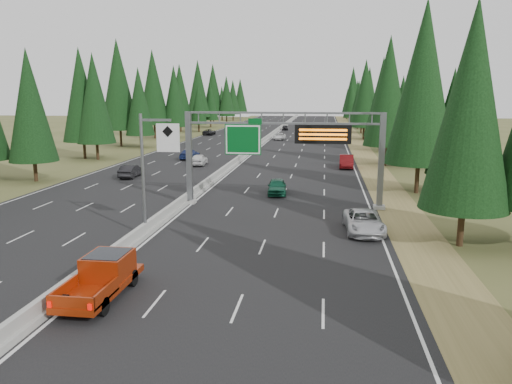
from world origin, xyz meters
TOP-DOWN VIEW (x-y plane):
  - road at (0.00, 80.00)m, footprint 32.00×260.00m
  - shoulder_right at (17.80, 80.00)m, footprint 3.60×260.00m
  - shoulder_left at (-17.80, 80.00)m, footprint 3.60×260.00m
  - median_barrier at (0.00, 80.00)m, footprint 0.70×260.00m
  - sign_gantry at (8.92, 34.88)m, footprint 16.75×0.98m
  - hov_sign_pole at (0.58, 24.97)m, footprint 2.80×0.50m
  - tree_row_right at (22.07, 71.81)m, footprint 11.53×236.47m
  - tree_row_left at (-22.35, 65.20)m, footprint 12.03×238.51m
  - silver_minivan at (14.41, 27.71)m, footprint 2.78×5.46m
  - red_pickup at (1.62, 15.19)m, footprint 2.03×5.69m
  - car_ahead_green at (7.35, 40.00)m, footprint 2.04×4.36m
  - car_ahead_dkred at (14.50, 58.06)m, footprint 1.90×5.01m
  - car_ahead_dkgrey at (9.88, 94.96)m, footprint 1.98×4.72m
  - car_ahead_white at (2.57, 96.34)m, footprint 2.27×4.86m
  - car_ahead_far at (1.50, 124.16)m, footprint 1.86×3.91m
  - car_onc_near at (-9.86, 47.31)m, footprint 1.71×4.44m
  - car_onc_blue at (-7.56, 63.87)m, footprint 2.22×4.90m
  - car_onc_white at (-4.63, 57.93)m, footprint 2.04×4.52m
  - car_onc_far at (-14.50, 106.37)m, footprint 2.27×4.85m

SIDE VIEW (x-z plane):
  - shoulder_right at x=17.80m, z-range 0.00..0.06m
  - shoulder_left at x=-17.80m, z-range 0.00..0.06m
  - road at x=0.00m, z-range 0.00..0.08m
  - median_barrier at x=0.00m, z-range -0.01..0.84m
  - car_ahead_far at x=1.50m, z-range 0.08..1.37m
  - car_onc_far at x=-14.50m, z-range 0.08..1.42m
  - car_ahead_white at x=2.57m, z-range 0.08..1.43m
  - car_ahead_dkgrey at x=9.88m, z-range 0.08..1.44m
  - car_onc_blue at x=-7.56m, z-range 0.08..1.47m
  - car_onc_near at x=-9.86m, z-range 0.08..1.52m
  - car_ahead_green at x=7.35m, z-range 0.08..1.53m
  - silver_minivan at x=14.41m, z-range 0.08..1.56m
  - car_onc_white at x=-4.63m, z-range 0.08..1.59m
  - car_ahead_dkred at x=14.50m, z-range 0.08..1.71m
  - red_pickup at x=1.62m, z-range 0.18..2.03m
  - hov_sign_pole at x=0.58m, z-range 0.72..8.72m
  - sign_gantry at x=8.92m, z-range 1.37..9.17m
  - tree_row_right at x=22.07m, z-range -0.10..18.36m
  - tree_row_left at x=-22.35m, z-range 0.07..18.92m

